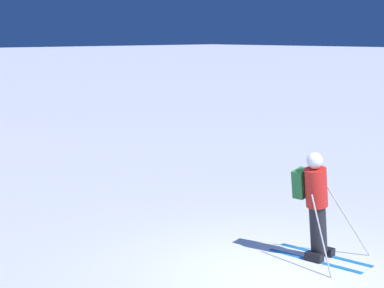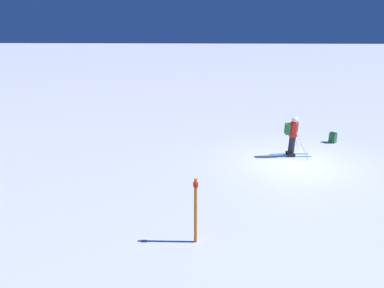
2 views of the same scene
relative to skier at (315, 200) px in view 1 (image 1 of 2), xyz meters
The scene contains 2 objects.
ground_plane 1.29m from the skier, behind, with size 300.00×300.00×0.00m, color white.
skier is the anchor object (origin of this frame).
Camera 1 is at (-7.19, -5.66, 3.52)m, focal length 60.00 mm.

